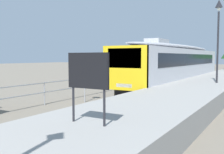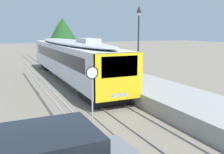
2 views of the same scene
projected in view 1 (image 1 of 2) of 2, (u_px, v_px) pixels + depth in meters
The scene contains 8 objects.
ground_plane at pixel (132, 87), 22.82m from camera, with size 160.00×160.00×0.00m, color slate.
track_rails at pixel (166, 89), 21.28m from camera, with size 3.20×60.00×0.14m.
commuter_train at pixel (177, 62), 23.51m from camera, with size 2.82×19.98×3.74m.
station_platform at pixel (209, 86), 19.58m from camera, with size 3.90×60.00×0.90m, color #999691.
platform_lamp_mid_platform at pixel (218, 25), 17.16m from camera, with size 0.34×0.34×5.35m.
platform_notice_board at pixel (88, 73), 6.67m from camera, with size 1.20×0.08×1.80m.
speed_limit_sign at pixel (84, 65), 15.13m from camera, with size 0.61×0.10×2.81m.
carpark_fence at pixel (44, 88), 14.35m from camera, with size 0.06×36.06×1.25m.
Camera 1 is at (7.16, 1.64, 2.59)m, focal length 42.76 mm.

